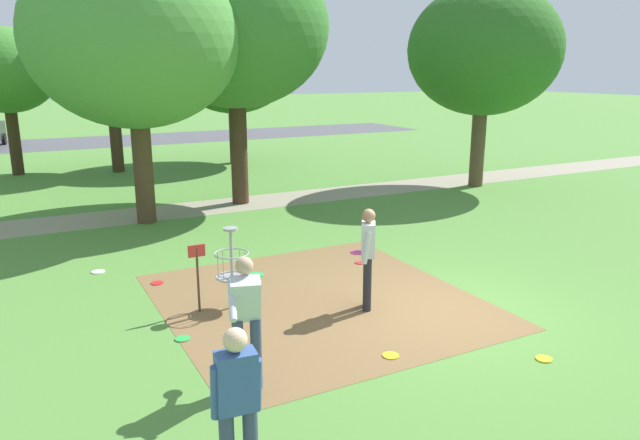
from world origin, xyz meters
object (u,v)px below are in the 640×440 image
object	(u,v)px
frisbee_by_tee	(360,263)
frisbee_far_right	(98,272)
tree_near_right	(232,59)
frisbee_scattered_a	(391,356)
tree_mid_left	(235,28)
tree_far_center	(133,37)
frisbee_mid_grass	(183,339)
disc_golf_basket	(228,265)
tree_far_left	(108,48)
tree_near_left	(484,50)
player_throwing	(237,404)
tree_far_right	(6,71)
frisbee_near_basket	(544,359)
player_foreground_watching	(368,253)
frisbee_far_left	(157,283)
player_waiting_left	(246,315)

from	to	relation	value
frisbee_by_tee	frisbee_far_right	size ratio (longest dim) A/B	0.79
tree_near_right	frisbee_scattered_a	bearing A→B (deg)	-103.18
tree_mid_left	tree_far_center	bearing A→B (deg)	-161.30
tree_near_right	tree_far_center	world-z (taller)	tree_far_center
frisbee_scattered_a	frisbee_far_right	bearing A→B (deg)	118.92
frisbee_mid_grass	tree_mid_left	xyz separation A→B (m)	(4.01, 8.34, 5.00)
disc_golf_basket	tree_far_left	xyz separation A→B (m)	(0.73, 15.03, 3.91)
tree_near_left	disc_golf_basket	bearing A→B (deg)	-150.26
player_throwing	tree_far_left	bearing A→B (deg)	83.68
tree_near_right	tree_mid_left	size ratio (longest dim) A/B	0.90
disc_golf_basket	tree_near_left	world-z (taller)	tree_near_left
tree_near_left	tree_far_right	size ratio (longest dim) A/B	1.22
frisbee_near_basket	tree_far_left	bearing A→B (deg)	97.58
tree_mid_left	disc_golf_basket	bearing A→B (deg)	-111.67
player_foreground_watching	tree_near_left	distance (m)	12.20
tree_far_center	frisbee_near_basket	bearing A→B (deg)	-72.65
frisbee_far_left	disc_golf_basket	bearing A→B (deg)	-65.08
player_foreground_watching	tree_far_left	xyz separation A→B (m)	(-1.30, 16.10, 3.69)
player_foreground_watching	frisbee_far_right	world-z (taller)	player_foreground_watching
disc_golf_basket	player_waiting_left	xyz separation A→B (m)	(-0.65, -2.55, 0.23)
player_waiting_left	frisbee_mid_grass	xyz separation A→B (m)	(-0.37, 1.74, -0.98)
frisbee_by_tee	frisbee_far_left	distance (m)	4.05
disc_golf_basket	tree_mid_left	world-z (taller)	tree_mid_left
tree_mid_left	tree_far_left	bearing A→B (deg)	106.79
frisbee_far_left	frisbee_far_right	world-z (taller)	same
frisbee_mid_grass	tree_far_right	bearing A→B (deg)	95.87
player_throwing	frisbee_far_left	bearing A→B (deg)	84.27
disc_golf_basket	player_foreground_watching	size ratio (longest dim) A/B	0.81
tree_near_left	tree_far_left	xyz separation A→B (m)	(-10.35, 8.70, 0.19)
frisbee_near_basket	frisbee_by_tee	size ratio (longest dim) A/B	1.10
player_waiting_left	frisbee_far_left	distance (m)	4.41
frisbee_mid_grass	frisbee_scattered_a	distance (m)	3.07
player_waiting_left	frisbee_far_right	xyz separation A→B (m)	(-1.05, 5.48, -0.98)
disc_golf_basket	tree_far_left	distance (m)	15.55
tree_near_right	tree_far_right	xyz separation A→B (m)	(-8.31, 1.10, -0.48)
tree_near_left	tree_mid_left	bearing A→B (deg)	171.56
frisbee_far_left	frisbee_far_right	xyz separation A→B (m)	(-0.89, 1.19, 0.00)
frisbee_far_left	tree_near_right	xyz separation A→B (m)	(6.36, 13.26, 4.29)
frisbee_far_right	disc_golf_basket	bearing A→B (deg)	-59.92
frisbee_mid_grass	tree_near_right	world-z (taller)	tree_near_right
frisbee_mid_grass	tree_near_right	xyz separation A→B (m)	(6.57, 15.81, 4.29)
frisbee_far_left	frisbee_scattered_a	size ratio (longest dim) A/B	1.01
frisbee_scattered_a	tree_near_left	bearing A→B (deg)	43.03
frisbee_near_basket	frisbee_far_right	distance (m)	8.31
frisbee_near_basket	tree_far_right	size ratio (longest dim) A/B	0.04
frisbee_scattered_a	tree_near_left	world-z (taller)	tree_near_left
player_waiting_left	frisbee_near_basket	xyz separation A→B (m)	(3.88, -1.21, -0.98)
tree_far_left	frisbee_far_left	bearing A→B (deg)	-96.60
player_waiting_left	tree_far_left	world-z (taller)	tree_far_left
frisbee_scattered_a	tree_far_center	distance (m)	10.40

